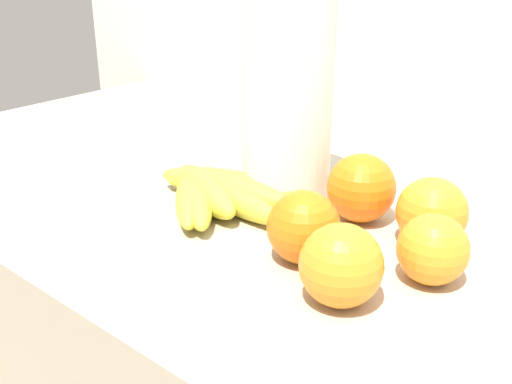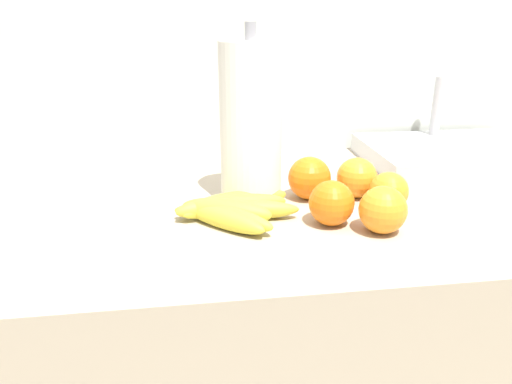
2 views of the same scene
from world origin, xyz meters
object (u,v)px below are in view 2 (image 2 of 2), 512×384
at_px(banana_bunch, 229,209).
at_px(orange_back_right, 357,178).
at_px(orange_back_left, 383,210).
at_px(paper_towel_roll, 251,125).
at_px(orange_right, 310,178).
at_px(orange_front, 389,191).
at_px(orange_center, 331,203).
at_px(sink_basin, 452,153).

bearing_deg(banana_bunch, orange_back_right, 16.39).
relative_size(banana_bunch, orange_back_left, 2.81).
bearing_deg(orange_back_right, orange_back_left, -93.99).
height_order(orange_back_left, paper_towel_roll, paper_towel_roll).
xyz_separation_m(banana_bunch, orange_right, (0.16, 0.08, 0.02)).
bearing_deg(orange_right, orange_back_right, -1.53).
relative_size(banana_bunch, orange_back_right, 2.83).
bearing_deg(orange_back_right, banana_bunch, -163.61).
height_order(orange_right, orange_back_left, orange_right).
bearing_deg(orange_back_left, banana_bunch, 160.28).
bearing_deg(orange_back_left, orange_back_right, 86.01).
xyz_separation_m(orange_back_left, paper_towel_roll, (-0.19, 0.17, 0.11)).
height_order(banana_bunch, orange_front, orange_front).
xyz_separation_m(orange_center, orange_right, (-0.01, 0.12, 0.00)).
bearing_deg(sink_basin, orange_front, -135.64).
bearing_deg(sink_basin, orange_right, -154.99).
xyz_separation_m(orange_back_right, paper_towel_roll, (-0.21, 0.01, 0.11)).
distance_m(orange_back_right, orange_back_left, 0.16).
bearing_deg(orange_front, orange_back_left, -117.61).
relative_size(orange_center, sink_basin, 0.19).
height_order(banana_bunch, paper_towel_roll, paper_towel_roll).
bearing_deg(orange_front, sink_basin, 44.36).
bearing_deg(sink_basin, orange_back_right, -148.21).
relative_size(orange_right, sink_basin, 0.21).
relative_size(orange_right, orange_back_left, 1.05).
height_order(orange_center, orange_back_right, same).
relative_size(orange_front, orange_back_left, 0.90).
height_order(orange_front, paper_towel_roll, paper_towel_roll).
bearing_deg(orange_back_right, sink_basin, 31.79).
distance_m(orange_back_right, sink_basin, 0.35).
relative_size(banana_bunch, orange_right, 2.68).
height_order(orange_front, sink_basin, sink_basin).
bearing_deg(orange_back_left, orange_right, 116.32).
height_order(orange_right, sink_basin, sink_basin).
bearing_deg(orange_right, sink_basin, 25.01).
distance_m(orange_back_right, paper_towel_roll, 0.23).
height_order(banana_bunch, sink_basin, sink_basin).
relative_size(orange_right, paper_towel_roll, 0.25).
xyz_separation_m(banana_bunch, orange_center, (0.17, -0.04, 0.02)).
distance_m(orange_back_left, sink_basin, 0.46).
xyz_separation_m(banana_bunch, paper_towel_roll, (0.05, 0.08, 0.13)).
distance_m(orange_center, orange_right, 0.12).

